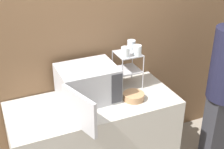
{
  "coord_description": "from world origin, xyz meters",
  "views": [
    {
      "loc": [
        -0.84,
        -1.95,
        2.43
      ],
      "look_at": [
        0.2,
        0.38,
        1.11
      ],
      "focal_mm": 50.0,
      "sensor_mm": 36.0,
      "label": 1
    }
  ],
  "objects_px": {
    "dish_rack": "(128,63)",
    "glass_back_right": "(131,45)",
    "microwave": "(87,84)",
    "bowl": "(134,96)",
    "glass_front_right": "(137,50)",
    "glass_front_left": "(125,52)"
  },
  "relations": [
    {
      "from": "microwave",
      "to": "dish_rack",
      "type": "distance_m",
      "value": 0.48
    },
    {
      "from": "dish_rack",
      "to": "glass_front_left",
      "type": "height_order",
      "value": "glass_front_left"
    },
    {
      "from": "microwave",
      "to": "glass_back_right",
      "type": "height_order",
      "value": "glass_back_right"
    },
    {
      "from": "microwave",
      "to": "glass_front_left",
      "type": "xyz_separation_m",
      "value": [
        0.4,
        0.03,
        0.24
      ]
    },
    {
      "from": "microwave",
      "to": "glass_front_right",
      "type": "relative_size",
      "value": 8.48
    },
    {
      "from": "microwave",
      "to": "glass_front_left",
      "type": "distance_m",
      "value": 0.47
    },
    {
      "from": "dish_rack",
      "to": "glass_back_right",
      "type": "xyz_separation_m",
      "value": [
        0.07,
        0.07,
        0.15
      ]
    },
    {
      "from": "glass_back_right",
      "to": "bowl",
      "type": "height_order",
      "value": "glass_back_right"
    },
    {
      "from": "glass_front_right",
      "to": "bowl",
      "type": "bearing_deg",
      "value": -123.01
    },
    {
      "from": "glass_back_right",
      "to": "dish_rack",
      "type": "bearing_deg",
      "value": -135.63
    },
    {
      "from": "dish_rack",
      "to": "glass_front_right",
      "type": "xyz_separation_m",
      "value": [
        0.06,
        -0.07,
        0.15
      ]
    },
    {
      "from": "microwave",
      "to": "bowl",
      "type": "distance_m",
      "value": 0.45
    },
    {
      "from": "dish_rack",
      "to": "glass_front_left",
      "type": "xyz_separation_m",
      "value": [
        -0.06,
        -0.07,
        0.15
      ]
    },
    {
      "from": "glass_back_right",
      "to": "glass_front_right",
      "type": "relative_size",
      "value": 1.0
    },
    {
      "from": "microwave",
      "to": "glass_back_right",
      "type": "xyz_separation_m",
      "value": [
        0.53,
        0.17,
        0.24
      ]
    },
    {
      "from": "dish_rack",
      "to": "glass_back_right",
      "type": "relative_size",
      "value": 3.74
    },
    {
      "from": "glass_front_left",
      "to": "bowl",
      "type": "height_order",
      "value": "glass_front_left"
    },
    {
      "from": "glass_front_left",
      "to": "dish_rack",
      "type": "bearing_deg",
      "value": 46.93
    },
    {
      "from": "microwave",
      "to": "dish_rack",
      "type": "xyz_separation_m",
      "value": [
        0.46,
        0.1,
        0.09
      ]
    },
    {
      "from": "microwave",
      "to": "bowl",
      "type": "height_order",
      "value": "microwave"
    },
    {
      "from": "dish_rack",
      "to": "glass_front_right",
      "type": "height_order",
      "value": "glass_front_right"
    },
    {
      "from": "microwave",
      "to": "bowl",
      "type": "bearing_deg",
      "value": -22.84
    }
  ]
}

